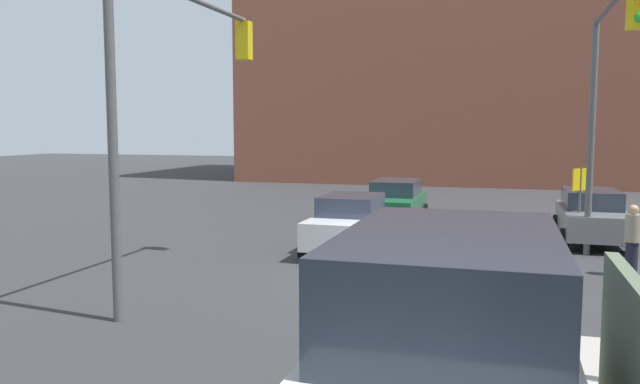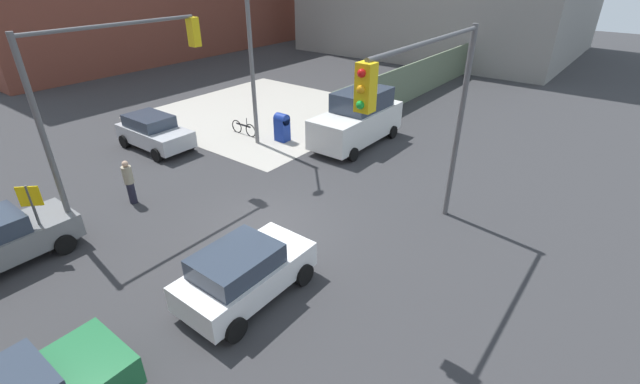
% 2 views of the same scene
% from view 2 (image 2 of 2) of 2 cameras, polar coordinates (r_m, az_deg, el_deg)
% --- Properties ---
extents(ground_plane, '(120.00, 120.00, 0.00)m').
position_cam_2_polar(ground_plane, '(15.03, -6.73, -4.43)').
color(ground_plane, '#333335').
extents(sidewalk_corner, '(12.00, 12.00, 0.01)m').
position_cam_2_polar(sidewalk_corner, '(26.63, -7.39, 10.54)').
color(sidewalk_corner, '#ADA89E').
rests_on(sidewalk_corner, ground).
extents(construction_fence, '(21.03, 0.12, 2.40)m').
position_cam_2_polar(construction_fence, '(30.75, 13.70, 14.74)').
color(construction_fence, '#607056').
rests_on(construction_fence, ground).
extents(traffic_signal_nw_corner, '(6.10, 0.36, 6.50)m').
position_cam_2_polar(traffic_signal_nw_corner, '(15.49, -26.02, 12.84)').
color(traffic_signal_nw_corner, '#59595B').
rests_on(traffic_signal_nw_corner, ground).
extents(traffic_signal_se_corner, '(6.29, 0.36, 6.50)m').
position_cam_2_polar(traffic_signal_se_corner, '(12.30, 14.74, 11.32)').
color(traffic_signal_se_corner, '#59595B').
rests_on(traffic_signal_se_corner, ground).
extents(street_lamp_corner, '(2.17, 1.88, 8.00)m').
position_cam_2_polar(street_lamp_corner, '(20.35, -9.35, 18.49)').
color(street_lamp_corner, slate).
rests_on(street_lamp_corner, ground).
extents(warning_sign_two_way, '(0.48, 0.48, 2.40)m').
position_cam_2_polar(warning_sign_two_way, '(15.28, -33.85, -1.82)').
color(warning_sign_two_way, '#4C4C4C').
rests_on(warning_sign_two_way, ground).
extents(mailbox_blue, '(0.56, 0.64, 1.43)m').
position_cam_2_polar(mailbox_blue, '(21.85, -5.09, 8.72)').
color(mailbox_blue, navy).
rests_on(mailbox_blue, ground).
extents(coupe_white, '(3.80, 2.02, 1.62)m').
position_cam_2_polar(coupe_white, '(11.71, -10.05, -10.46)').
color(coupe_white, white).
rests_on(coupe_white, ground).
extents(sedan_silver, '(2.02, 3.99, 1.62)m').
position_cam_2_polar(sedan_silver, '(22.29, -21.28, 7.49)').
color(sedan_silver, '#B7BABF').
rests_on(sedan_silver, ground).
extents(van_white_delivery, '(5.40, 2.32, 2.62)m').
position_cam_2_polar(van_white_delivery, '(21.35, 5.07, 9.71)').
color(van_white_delivery, white).
rests_on(van_white_delivery, ground).
extents(pedestrian_crossing, '(0.36, 0.36, 1.73)m').
position_cam_2_polar(pedestrian_crossing, '(17.37, -24.10, 1.30)').
color(pedestrian_crossing, '#9E937A').
rests_on(pedestrian_crossing, ground).
extents(bicycle_leaning_on_fence, '(0.05, 1.75, 0.97)m').
position_cam_2_polar(bicycle_leaning_on_fence, '(23.08, -10.14, 8.37)').
color(bicycle_leaning_on_fence, black).
rests_on(bicycle_leaning_on_fence, ground).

